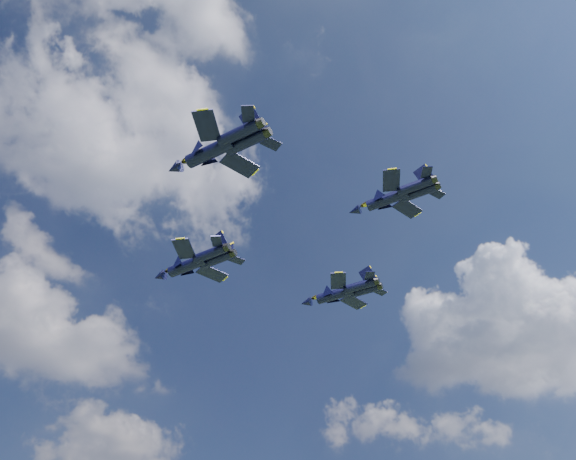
# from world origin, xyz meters

# --- Properties ---
(jet_lead) EXTENTS (14.10, 17.51, 4.37)m
(jet_lead) POSITION_xyz_m (-15.88, 25.71, 64.50)
(jet_lead) COLOR black
(jet_left) EXTENTS (13.90, 17.16, 4.29)m
(jet_left) POSITION_xyz_m (-21.32, -1.74, 64.02)
(jet_left) COLOR black
(jet_right) EXTENTS (13.72, 15.79, 4.04)m
(jet_right) POSITION_xyz_m (11.47, 20.71, 63.22)
(jet_right) COLOR black
(jet_slot) EXTENTS (11.77, 14.29, 3.59)m
(jet_slot) POSITION_xyz_m (5.62, -5.93, 62.30)
(jet_slot) COLOR black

